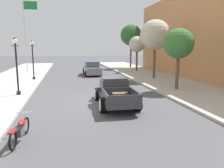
{
  "coord_description": "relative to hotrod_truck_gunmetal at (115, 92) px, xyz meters",
  "views": [
    {
      "loc": [
        -2.09,
        -13.12,
        3.4
      ],
      "look_at": [
        0.79,
        0.62,
        1.0
      ],
      "focal_mm": 35.39,
      "sensor_mm": 36.0,
      "label": 1
    }
  ],
  "objects": [
    {
      "name": "motorcycle_parked",
      "position": [
        -4.49,
        -4.41,
        -0.31
      ],
      "size": [
        0.62,
        2.11,
        0.93
      ],
      "color": "black",
      "rests_on": "ground"
    },
    {
      "name": "hotrod_truck_gunmetal",
      "position": [
        0.0,
        0.0,
        0.0
      ],
      "size": [
        2.31,
        4.99,
        1.58
      ],
      "color": "#333338",
      "rests_on": "ground"
    },
    {
      "name": "street_lamp_near",
      "position": [
        -6.0,
        3.22,
        1.63
      ],
      "size": [
        0.5,
        0.32,
        3.85
      ],
      "color": "black",
      "rests_on": "sidewalk_left"
    },
    {
      "name": "car_background_grey",
      "position": [
        0.24,
        13.73,
        0.01
      ],
      "size": [
        1.94,
        4.33,
        1.65
      ],
      "color": "slate",
      "rests_on": "ground"
    },
    {
      "name": "sidewalk_right",
      "position": [
        6.55,
        0.64,
        -0.68
      ],
      "size": [
        5.5,
        64.0,
        0.15
      ],
      "primitive_type": "cube",
      "color": "#ADA89E",
      "rests_on": "ground"
    },
    {
      "name": "street_tree_second",
      "position": [
        6.05,
        8.66,
        3.76
      ],
      "size": [
        3.01,
        3.01,
        5.89
      ],
      "color": "brown",
      "rests_on": "sidewalk_right"
    },
    {
      "name": "street_tree_third",
      "position": [
        6.53,
        15.82,
        2.88
      ],
      "size": [
        2.1,
        2.1,
        4.58
      ],
      "color": "brown",
      "rests_on": "sidewalk_right"
    },
    {
      "name": "street_tree_farthest",
      "position": [
        7.17,
        20.79,
        4.33
      ],
      "size": [
        3.23,
        3.23,
        6.57
      ],
      "color": "brown",
      "rests_on": "sidewalk_right"
    },
    {
      "name": "ground_plane",
      "position": [
        -0.7,
        0.64,
        -0.75
      ],
      "size": [
        140.0,
        140.0,
        0.0
      ],
      "primitive_type": "plane",
      "color": "#47474C"
    },
    {
      "name": "flagpole",
      "position": [
        -7.52,
        18.03,
        5.02
      ],
      "size": [
        1.74,
        0.16,
        9.16
      ],
      "color": "#B2B2B7",
      "rests_on": "sidewalk_left"
    },
    {
      "name": "street_lamp_far",
      "position": [
        -5.94,
        10.44,
        1.63
      ],
      "size": [
        0.5,
        0.32,
        3.85
      ],
      "color": "black",
      "rests_on": "sidewalk_left"
    },
    {
      "name": "street_tree_nearest",
      "position": [
        5.56,
        2.96,
        2.83
      ],
      "size": [
        2.27,
        2.27,
        4.6
      ],
      "color": "brown",
      "rests_on": "sidewalk_right"
    }
  ]
}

